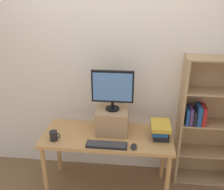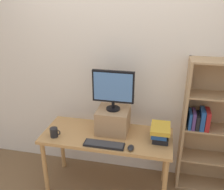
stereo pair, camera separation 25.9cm
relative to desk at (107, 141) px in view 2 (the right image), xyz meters
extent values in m
plane|color=brown|center=(0.00, 0.00, -0.65)|extent=(12.00, 12.00, 0.00)
cube|color=beige|center=(0.00, 0.47, 0.65)|extent=(7.00, 0.08, 2.60)
cube|color=#B7844C|center=(0.00, 0.00, 0.07)|extent=(1.42, 0.59, 0.04)
cylinder|color=#B7844C|center=(-0.66, -0.25, -0.30)|extent=(0.05, 0.05, 0.70)
cylinder|color=#B7844C|center=(0.66, -0.25, -0.30)|extent=(0.05, 0.05, 0.70)
cylinder|color=#B7844C|center=(-0.66, 0.25, -0.30)|extent=(0.05, 0.05, 0.70)
cylinder|color=#B7844C|center=(0.66, 0.25, -0.30)|extent=(0.05, 0.05, 0.70)
cube|color=tan|center=(0.82, 0.29, 0.13)|extent=(0.03, 0.28, 1.57)
cube|color=tan|center=(1.17, 0.42, 0.13)|extent=(0.73, 0.01, 1.57)
cube|color=tan|center=(1.17, 0.29, -0.64)|extent=(0.68, 0.27, 0.02)
cube|color=tan|center=(1.17, 0.29, -0.25)|extent=(0.68, 0.27, 0.02)
cube|color=tan|center=(1.17, 0.29, 0.14)|extent=(0.68, 0.27, 0.02)
cube|color=tan|center=(1.17, 0.29, 0.54)|extent=(0.68, 0.27, 0.02)
cube|color=navy|center=(0.88, 0.26, 0.25)|extent=(0.03, 0.20, 0.19)
cube|color=#4C336B|center=(0.92, 0.26, 0.25)|extent=(0.04, 0.20, 0.20)
cube|color=black|center=(0.96, 0.26, 0.24)|extent=(0.04, 0.20, 0.17)
cube|color=navy|center=(1.01, 0.26, 0.27)|extent=(0.05, 0.20, 0.22)
cube|color=maroon|center=(1.06, 0.26, 0.26)|extent=(0.05, 0.20, 0.22)
cube|color=#A87F56|center=(0.05, 0.10, 0.22)|extent=(0.35, 0.33, 0.27)
cylinder|color=black|center=(0.05, 0.10, 0.37)|extent=(0.15, 0.15, 0.02)
cylinder|color=black|center=(0.05, 0.10, 0.41)|extent=(0.03, 0.03, 0.07)
cube|color=black|center=(0.05, 0.10, 0.62)|extent=(0.45, 0.04, 0.35)
cube|color=#4C7AB7|center=(0.05, 0.08, 0.62)|extent=(0.41, 0.00, 0.31)
cube|color=black|center=(0.02, -0.21, 0.10)|extent=(0.42, 0.12, 0.02)
cube|color=#333335|center=(0.02, -0.21, 0.11)|extent=(0.39, 0.11, 0.00)
ellipsoid|color=black|center=(0.30, -0.22, 0.10)|extent=(0.06, 0.10, 0.04)
cube|color=black|center=(0.58, 0.03, 0.12)|extent=(0.16, 0.23, 0.07)
cube|color=navy|center=(0.56, 0.01, 0.18)|extent=(0.16, 0.23, 0.05)
cube|color=gold|center=(0.57, 0.02, 0.23)|extent=(0.20, 0.27, 0.05)
cylinder|color=black|center=(-0.55, -0.16, 0.14)|extent=(0.08, 0.08, 0.10)
torus|color=black|center=(-0.51, -0.16, 0.14)|extent=(0.07, 0.01, 0.07)
camera|label=1|loc=(0.30, -2.34, 1.56)|focal=40.00mm
camera|label=2|loc=(0.56, -2.30, 1.56)|focal=40.00mm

